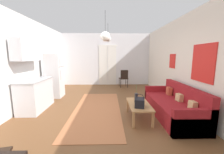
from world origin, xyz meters
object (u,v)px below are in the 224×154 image
(pendant_lamp_near, at_px, (105,36))
(pendant_lamp_far, at_px, (108,39))
(couch, at_px, (174,106))
(refrigerator, at_px, (54,76))
(bamboo_vase, at_px, (136,98))
(handbag, at_px, (140,102))
(accent_chair, at_px, (124,78))
(coffee_table, at_px, (139,105))

(pendant_lamp_near, relative_size, pendant_lamp_far, 1.21)
(couch, relative_size, refrigerator, 1.26)
(couch, height_order, bamboo_vase, bamboo_vase)
(handbag, height_order, pendant_lamp_near, pendant_lamp_near)
(couch, bearing_deg, accent_chair, 106.23)
(refrigerator, bearing_deg, bamboo_vase, -33.17)
(coffee_table, distance_m, pendant_lamp_near, 2.04)
(handbag, bearing_deg, pendant_lamp_near, 138.25)
(bamboo_vase, height_order, handbag, bamboo_vase)
(coffee_table, relative_size, refrigerator, 0.61)
(bamboo_vase, bearing_deg, accent_chair, 89.27)
(handbag, xyz_separation_m, accent_chair, (0.02, 3.78, 0.00))
(refrigerator, height_order, pendant_lamp_near, pendant_lamp_near)
(bamboo_vase, distance_m, refrigerator, 3.43)
(refrigerator, height_order, accent_chair, refrigerator)
(pendant_lamp_far, bearing_deg, handbag, -71.02)
(pendant_lamp_far, bearing_deg, coffee_table, -68.27)
(accent_chair, bearing_deg, bamboo_vase, 80.68)
(pendant_lamp_near, distance_m, pendant_lamp_far, 1.49)
(refrigerator, xyz_separation_m, pendant_lamp_near, (2.05, -1.46, 1.28))
(accent_chair, distance_m, pendant_lamp_near, 3.55)
(coffee_table, xyz_separation_m, accent_chair, (-0.01, 3.56, 0.16))
(refrigerator, distance_m, pendant_lamp_far, 2.54)
(handbag, height_order, refrigerator, refrigerator)
(bamboo_vase, xyz_separation_m, refrigerator, (-2.86, 1.87, 0.32))
(couch, relative_size, handbag, 6.26)
(bamboo_vase, height_order, pendant_lamp_far, pendant_lamp_far)
(pendant_lamp_far, bearing_deg, bamboo_vase, -68.56)
(pendant_lamp_near, bearing_deg, couch, -11.38)
(accent_chair, distance_m, pendant_lamp_far, 2.47)
(refrigerator, bearing_deg, pendant_lamp_near, -35.39)
(bamboo_vase, distance_m, pendant_lamp_near, 1.84)
(handbag, relative_size, refrigerator, 0.20)
(couch, relative_size, accent_chair, 2.36)
(pendant_lamp_far, bearing_deg, refrigerator, -179.41)
(coffee_table, height_order, refrigerator, refrigerator)
(couch, xyz_separation_m, handbag, (-1.02, -0.37, 0.24))
(accent_chair, bearing_deg, handbag, 81.05)
(couch, bearing_deg, pendant_lamp_near, 168.62)
(coffee_table, relative_size, pendant_lamp_near, 1.27)
(handbag, bearing_deg, pendant_lamp_far, 108.98)
(couch, height_order, handbag, couch)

